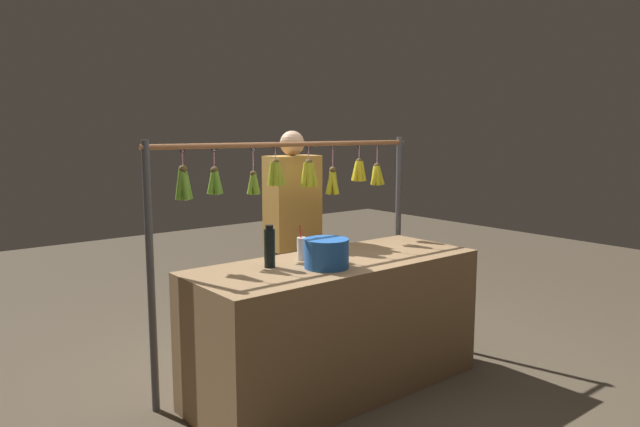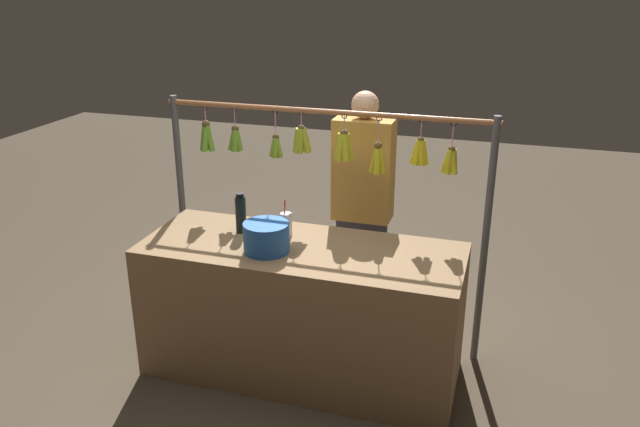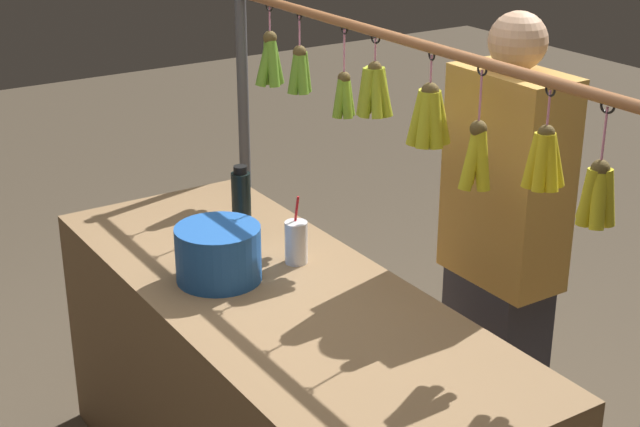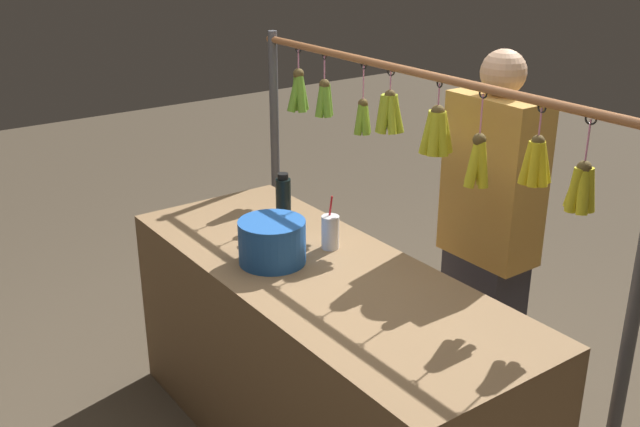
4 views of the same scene
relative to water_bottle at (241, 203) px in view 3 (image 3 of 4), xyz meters
The scene contains 6 objects.
market_counter 0.69m from the water_bottle, 165.91° to the left, with size 1.86×0.71×0.83m, color olive.
display_rack 0.58m from the water_bottle, 142.14° to the right, with size 2.07×0.13×1.57m.
water_bottle is the anchor object (origin of this frame).
blue_bucket 0.33m from the water_bottle, 139.21° to the left, with size 0.26×0.26×0.17m, color #225AB1.
drink_cup 0.28m from the water_bottle, behind, with size 0.07×0.07×0.22m.
vendor_person 0.87m from the water_bottle, 135.32° to the right, with size 0.38×0.21×1.61m.
Camera 3 is at (-2.21, 1.28, 2.11)m, focal length 54.01 mm.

